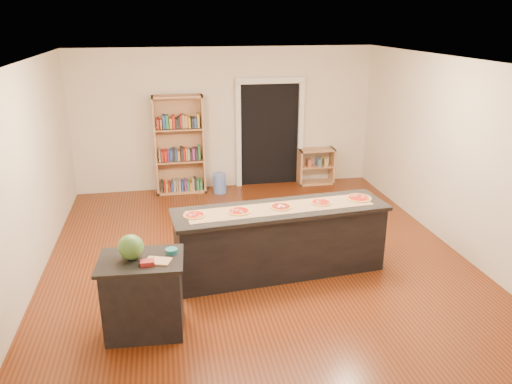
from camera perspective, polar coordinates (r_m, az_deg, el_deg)
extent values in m
cube|color=beige|center=(6.74, 0.32, 2.65)|extent=(6.00, 7.00, 2.80)
cube|color=#622A10|center=(7.27, 0.30, -7.96)|extent=(6.00, 7.00, 0.01)
cube|color=white|center=(6.47, 0.34, 14.58)|extent=(6.00, 7.00, 0.01)
cube|color=black|center=(10.30, 1.54, 6.57)|extent=(1.20, 0.02, 2.10)
cube|color=silver|center=(10.15, -2.02, 6.36)|extent=(0.10, 0.08, 2.10)
cube|color=silver|center=(10.42, 5.11, 6.64)|extent=(0.10, 0.08, 2.10)
cube|color=silver|center=(10.07, 1.65, 12.63)|extent=(1.40, 0.08, 0.12)
cube|color=black|center=(6.82, 2.80, -5.73)|extent=(2.80, 0.70, 0.90)
cube|color=black|center=(6.63, 2.87, -2.02)|extent=(2.88, 0.78, 0.05)
cube|color=black|center=(5.74, -12.71, -11.64)|extent=(0.83, 0.58, 0.86)
cube|color=black|center=(5.53, -13.05, -7.65)|extent=(0.91, 0.66, 0.04)
cube|color=tan|center=(9.90, -8.74, 5.32)|extent=(0.97, 0.34, 1.93)
cube|color=tan|center=(10.53, 6.87, 2.93)|extent=(0.75, 0.32, 0.75)
cylinder|color=#5B7CCC|center=(9.99, -4.18, 1.01)|extent=(0.27, 0.27, 0.39)
cube|color=#9A714F|center=(6.61, 2.89, -1.82)|extent=(2.53, 0.68, 0.00)
sphere|color=#144214|center=(5.49, -14.11, -6.13)|extent=(0.27, 0.27, 0.27)
cube|color=tan|center=(5.42, -11.13, -7.75)|extent=(0.31, 0.25, 0.02)
cube|color=maroon|center=(5.36, -12.30, -7.92)|extent=(0.15, 0.11, 0.05)
cylinder|color=#195966|center=(5.57, -9.64, -6.66)|extent=(0.13, 0.13, 0.05)
cylinder|color=tan|center=(6.39, -7.04, -2.64)|extent=(0.31, 0.31, 0.02)
cylinder|color=#A5190C|center=(6.38, -7.04, -2.57)|extent=(0.25, 0.25, 0.00)
cylinder|color=tan|center=(6.46, -1.97, -2.22)|extent=(0.33, 0.33, 0.02)
cylinder|color=#A5190C|center=(6.46, -1.97, -2.15)|extent=(0.27, 0.27, 0.00)
cylinder|color=tan|center=(6.62, 2.86, -1.70)|extent=(0.31, 0.31, 0.02)
cylinder|color=#A5190C|center=(6.62, 2.86, -1.63)|extent=(0.26, 0.26, 0.00)
cylinder|color=tan|center=(6.82, 7.44, -1.21)|extent=(0.30, 0.30, 0.02)
cylinder|color=#A5190C|center=(6.81, 7.44, -1.14)|extent=(0.24, 0.24, 0.00)
cylinder|color=tan|center=(7.07, 11.67, -0.69)|extent=(0.33, 0.33, 0.02)
cylinder|color=#A5190C|center=(7.07, 11.67, -0.62)|extent=(0.27, 0.27, 0.00)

